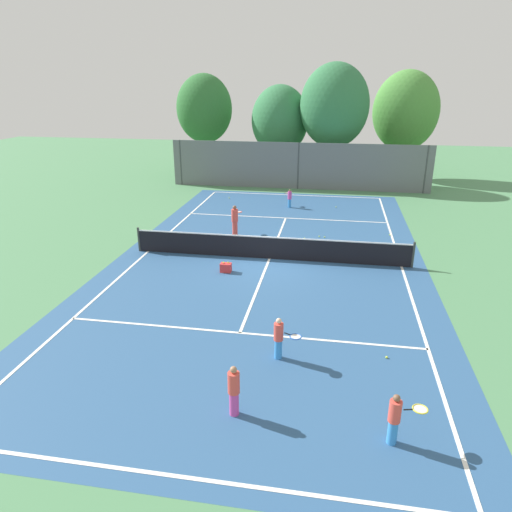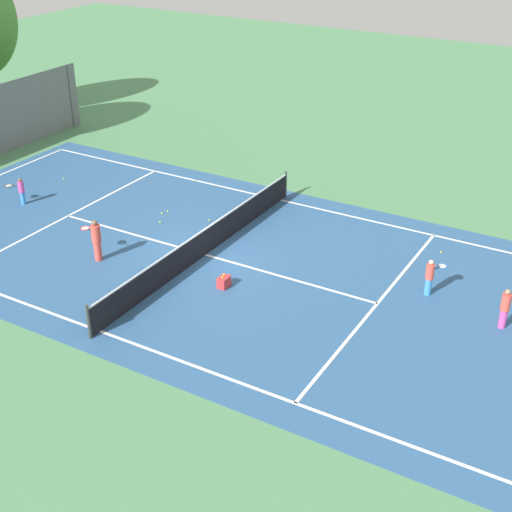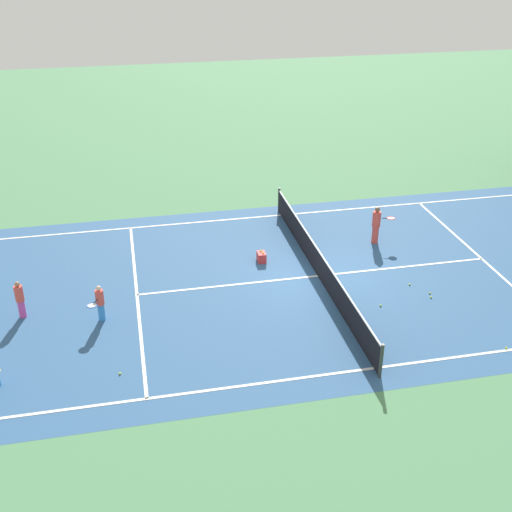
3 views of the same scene
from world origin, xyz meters
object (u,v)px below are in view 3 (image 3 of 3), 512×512
tennis_ball_6 (410,284)px  tennis_ball_7 (431,297)px  player_0 (376,224)px  ball_crate (261,257)px  player_3 (100,303)px  tennis_ball_0 (381,305)px  tennis_ball_1 (430,293)px  tennis_ball_3 (120,373)px  player_1 (20,299)px  tennis_ball_2 (506,348)px

tennis_ball_6 → tennis_ball_7: 1.02m
player_0 → ball_crate: size_ratio=3.45×
player_3 → tennis_ball_0: (1.05, 8.98, -0.61)m
tennis_ball_0 → tennis_ball_1: same height
tennis_ball_1 → tennis_ball_6: size_ratio=1.00×
tennis_ball_0 → tennis_ball_6: 1.87m
player_3 → tennis_ball_6: player_3 is taller
tennis_ball_0 → ball_crate: bearing=-141.1°
player_3 → tennis_ball_3: player_3 is taller
player_3 → tennis_ball_0: bearing=83.3°
ball_crate → tennis_ball_7: bearing=53.1°
player_0 → player_1: 13.30m
tennis_ball_7 → tennis_ball_0: bearing=-85.4°
tennis_ball_3 → tennis_ball_6: bearing=106.7°
ball_crate → tennis_ball_6: (2.81, 4.67, -0.15)m
player_1 → tennis_ball_1: (1.37, 13.39, -0.62)m
player_3 → tennis_ball_0: 9.06m
tennis_ball_0 → tennis_ball_7: bearing=94.6°
tennis_ball_0 → tennis_ball_1: 1.98m
player_3 → tennis_ball_7: player_3 is taller
tennis_ball_7 → ball_crate: bearing=-126.9°
player_1 → player_3: 2.58m
tennis_ball_2 → ball_crate: bearing=-139.6°
ball_crate → tennis_ball_6: size_ratio=6.61×
tennis_ball_0 → tennis_ball_3: bearing=-77.4°
player_1 → tennis_ball_1: player_1 is taller
ball_crate → tennis_ball_6: bearing=58.9°
player_0 → ball_crate: 4.80m
player_3 → tennis_ball_1: bearing=86.7°
ball_crate → tennis_ball_1: (3.50, 5.10, -0.15)m
tennis_ball_1 → tennis_ball_6: same height
tennis_ball_1 → ball_crate: bearing=-124.5°
ball_crate → tennis_ball_0: size_ratio=6.61×
player_1 → tennis_ball_3: player_1 is taller
player_1 → tennis_ball_0: bearing=81.1°
tennis_ball_6 → tennis_ball_7: (0.96, 0.35, 0.00)m
tennis_ball_0 → tennis_ball_7: 1.87m
ball_crate → tennis_ball_2: ball_crate is taller
tennis_ball_1 → tennis_ball_2: (3.44, 0.82, 0.00)m
tennis_ball_0 → tennis_ball_6: same height
tennis_ball_6 → ball_crate: bearing=-121.1°
tennis_ball_0 → tennis_ball_1: size_ratio=1.00×
player_1 → tennis_ball_0: player_1 is taller
player_3 → tennis_ball_2: (4.08, 11.74, -0.61)m
player_0 → player_3: size_ratio=1.22×
player_3 → player_1: bearing=-106.5°
player_0 → tennis_ball_7: player_0 is taller
tennis_ball_0 → tennis_ball_3: 8.70m
player_0 → player_3: bearing=-71.7°
ball_crate → tennis_ball_2: size_ratio=6.61×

